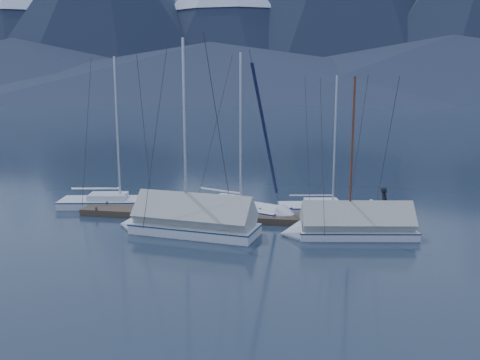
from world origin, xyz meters
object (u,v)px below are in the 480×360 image
(sailboat_open_right, at_px, (340,209))
(sailboat_open_mid, at_px, (248,211))
(person, at_px, (384,204))
(sailboat_covered_far, at_px, (184,223))
(sailboat_open_left, at_px, (129,204))
(sailboat_covered_near, at_px, (346,228))

(sailboat_open_right, bearing_deg, sailboat_open_mid, -163.46)
(person, bearing_deg, sailboat_covered_far, 116.84)
(sailboat_open_left, height_order, person, sailboat_open_left)
(sailboat_open_left, distance_m, sailboat_open_right, 12.56)
(sailboat_open_mid, distance_m, sailboat_open_right, 5.37)
(sailboat_open_right, distance_m, person, 3.81)
(sailboat_open_right, distance_m, sailboat_covered_far, 9.62)
(sailboat_open_left, distance_m, sailboat_open_mid, 7.39)
(sailboat_open_right, height_order, sailboat_covered_near, sailboat_open_right)
(sailboat_open_left, xyz_separation_m, person, (14.66, -1.91, 1.04))
(sailboat_open_left, height_order, sailboat_open_mid, sailboat_open_mid)
(sailboat_open_mid, height_order, sailboat_open_right, sailboat_open_mid)
(sailboat_covered_near, bearing_deg, sailboat_open_right, 92.68)
(sailboat_covered_far, xyz_separation_m, person, (9.78, 2.88, 0.70))
(sailboat_open_left, relative_size, sailboat_open_right, 1.14)
(sailboat_open_right, xyz_separation_m, person, (2.15, -2.97, 1.06))
(sailboat_open_left, xyz_separation_m, sailboat_covered_near, (12.75, -3.91, 0.25))
(sailboat_open_mid, bearing_deg, sailboat_open_left, 176.37)
(sailboat_open_left, relative_size, sailboat_covered_far, 0.94)
(sailboat_open_left, bearing_deg, person, -7.42)
(sailboat_open_mid, height_order, person, sailboat_open_mid)
(sailboat_covered_near, bearing_deg, sailboat_open_mid, 147.36)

